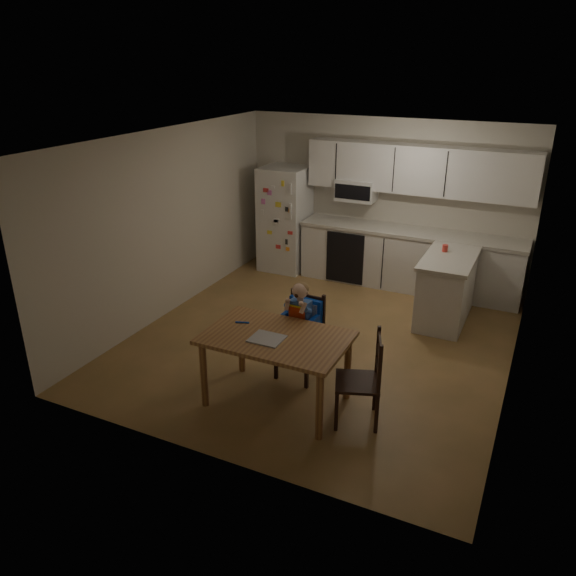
# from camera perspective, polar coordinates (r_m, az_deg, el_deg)

# --- Properties ---
(room) EXTENTS (4.52, 5.01, 2.51)m
(room) POSITION_cam_1_polar(r_m,az_deg,el_deg) (7.12, 5.07, 5.33)
(room) COLOR olive
(room) RESTS_ON ground
(refrigerator) EXTENTS (0.72, 0.70, 1.70)m
(refrigerator) POSITION_cam_1_polar(r_m,az_deg,el_deg) (9.29, -0.32, 7.02)
(refrigerator) COLOR silver
(refrigerator) RESTS_ON ground
(kitchen_run) EXTENTS (3.37, 0.62, 2.15)m
(kitchen_run) POSITION_cam_1_polar(r_m,az_deg,el_deg) (8.70, 12.25, 5.60)
(kitchen_run) COLOR silver
(kitchen_run) RESTS_ON ground
(kitchen_island) EXTENTS (0.65, 1.23, 0.91)m
(kitchen_island) POSITION_cam_1_polar(r_m,az_deg,el_deg) (7.80, 15.78, -0.05)
(kitchen_island) COLOR silver
(kitchen_island) RESTS_ON ground
(red_cup) EXTENTS (0.08, 0.08, 0.09)m
(red_cup) POSITION_cam_1_polar(r_m,az_deg,el_deg) (7.81, 15.67, 3.92)
(red_cup) COLOR red
(red_cup) RESTS_ON kitchen_island
(dining_table) EXTENTS (1.43, 0.92, 0.77)m
(dining_table) POSITION_cam_1_polar(r_m,az_deg,el_deg) (5.66, -1.20, -5.82)
(dining_table) COLOR brown
(dining_table) RESTS_ON ground
(napkin) EXTENTS (0.32, 0.28, 0.01)m
(napkin) POSITION_cam_1_polar(r_m,az_deg,el_deg) (5.55, -2.16, -5.16)
(napkin) COLOR #B1B1B6
(napkin) RESTS_ON dining_table
(toddler_spoon) EXTENTS (0.12, 0.06, 0.02)m
(toddler_spoon) POSITION_cam_1_polar(r_m,az_deg,el_deg) (5.88, -4.78, -3.49)
(toddler_spoon) COLOR blue
(toddler_spoon) RESTS_ON dining_table
(chair_booster) EXTENTS (0.45, 0.45, 1.13)m
(chair_booster) POSITION_cam_1_polar(r_m,az_deg,el_deg) (6.14, 1.41, -3.22)
(chair_booster) COLOR black
(chair_booster) RESTS_ON ground
(chair_side) EXTENTS (0.54, 0.54, 0.95)m
(chair_side) POSITION_cam_1_polar(r_m,az_deg,el_deg) (5.49, 8.10, -8.59)
(chair_side) COLOR black
(chair_side) RESTS_ON ground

